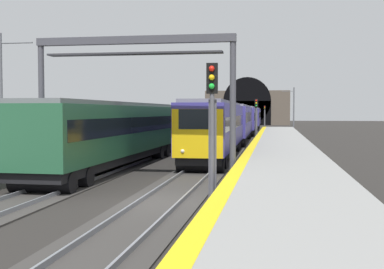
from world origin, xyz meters
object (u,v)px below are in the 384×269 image
at_px(railway_signal_near, 212,119).
at_px(catenary_mast_far, 1,98).
at_px(train_main_approaching, 242,120).
at_px(railway_signal_far, 265,114).
at_px(catenary_mast_near, 294,109).
at_px(railway_signal_mid, 256,114).
at_px(train_adjacent_platform, 153,126).
at_px(overhead_signal_gantry, 134,70).

distance_m(railway_signal_near, catenary_mast_far, 17.03).
relative_size(train_main_approaching, railway_signal_far, 16.39).
height_order(railway_signal_near, catenary_mast_near, catenary_mast_near).
relative_size(railway_signal_near, railway_signal_mid, 1.04).
bearing_deg(railway_signal_near, catenary_mast_far, -126.24).
relative_size(railway_signal_near, catenary_mast_far, 0.63).
bearing_deg(train_adjacent_platform, railway_signal_far, -4.22).
bearing_deg(train_main_approaching, catenary_mast_far, -19.63).
distance_m(railway_signal_near, catenary_mast_near, 63.96).
height_order(overhead_signal_gantry, catenary_mast_near, catenary_mast_near).
relative_size(train_main_approaching, railway_signal_mid, 15.56).
bearing_deg(train_main_approaching, train_adjacent_platform, -11.81).
distance_m(railway_signal_near, railway_signal_far, 94.71).
bearing_deg(railway_signal_mid, overhead_signal_gantry, -6.57).
xyz_separation_m(overhead_signal_gantry, catenary_mast_far, (4.73, 9.41, -1.15)).
bearing_deg(catenary_mast_far, catenary_mast_near, -19.31).
height_order(railway_signal_mid, catenary_mast_far, catenary_mast_far).
height_order(train_adjacent_platform, catenary_mast_near, catenary_mast_near).
distance_m(train_adjacent_platform, catenary_mast_near, 46.05).
relative_size(train_adjacent_platform, catenary_mast_far, 4.90).
xyz_separation_m(railway_signal_near, overhead_signal_gantry, (5.32, 4.30, 2.18)).
bearing_deg(railway_signal_mid, catenary_mast_far, -22.80).
height_order(railway_signal_far, catenary_mast_far, catenary_mast_far).
relative_size(railway_signal_mid, catenary_mast_near, 0.67).
height_order(railway_signal_near, railway_signal_mid, railway_signal_near).
height_order(train_main_approaching, railway_signal_near, railway_signal_near).
distance_m(railway_signal_mid, catenary_mast_far, 35.40).
bearing_deg(train_adjacent_platform, catenary_mast_far, 144.19).
height_order(railway_signal_mid, catenary_mast_near, catenary_mast_near).
bearing_deg(train_main_approaching, railway_signal_near, 1.63).
xyz_separation_m(railway_signal_far, overhead_signal_gantry, (-89.39, 4.30, 2.51)).
height_order(railway_signal_far, catenary_mast_near, catenary_mast_near).
relative_size(train_main_approaching, railway_signal_near, 14.97).
height_order(railway_signal_mid, railway_signal_far, railway_signal_mid).
bearing_deg(catenary_mast_near, railway_signal_far, 9.37).
bearing_deg(catenary_mast_near, railway_signal_mid, 166.39).
relative_size(train_main_approaching, catenary_mast_near, 10.46).
bearing_deg(railway_signal_mid, railway_signal_near, 0.00).
xyz_separation_m(railway_signal_near, railway_signal_mid, (42.66, -0.00, -0.10)).
bearing_deg(railway_signal_near, catenary_mast_near, 175.42).
xyz_separation_m(catenary_mast_near, catenary_mast_far, (-53.71, 18.82, 0.41)).
bearing_deg(railway_signal_far, train_adjacent_platform, -5.16).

